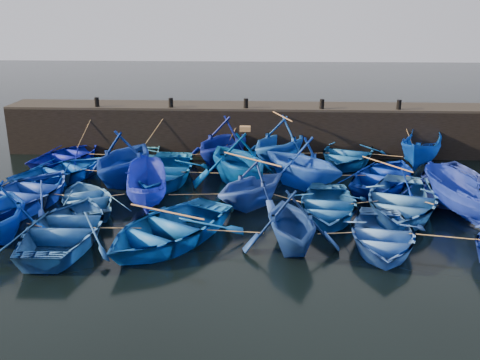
{
  "coord_description": "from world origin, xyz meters",
  "views": [
    {
      "loc": [
        1.06,
        -18.47,
        7.85
      ],
      "look_at": [
        0.0,
        3.2,
        0.7
      ],
      "focal_mm": 40.0,
      "sensor_mm": 36.0,
      "label": 1
    }
  ],
  "objects_px": {
    "wooden_crate": "(245,129)",
    "boat_13": "(27,192)",
    "boat_8": "(162,171)",
    "boat_0": "(70,155)",
    "boat_20": "(0,210)"
  },
  "relations": [
    {
      "from": "wooden_crate",
      "to": "boat_13",
      "type": "bearing_deg",
      "value": -160.92
    },
    {
      "from": "boat_13",
      "to": "wooden_crate",
      "type": "height_order",
      "value": "wooden_crate"
    },
    {
      "from": "boat_0",
      "to": "boat_20",
      "type": "bearing_deg",
      "value": 117.01
    },
    {
      "from": "boat_20",
      "to": "wooden_crate",
      "type": "height_order",
      "value": "wooden_crate"
    },
    {
      "from": "boat_0",
      "to": "wooden_crate",
      "type": "xyz_separation_m",
      "value": [
        9.16,
        -2.96,
        2.16
      ]
    },
    {
      "from": "boat_8",
      "to": "boat_20",
      "type": "xyz_separation_m",
      "value": [
        -4.48,
        -6.27,
        0.44
      ]
    },
    {
      "from": "boat_8",
      "to": "boat_20",
      "type": "distance_m",
      "value": 7.72
    },
    {
      "from": "boat_13",
      "to": "boat_20",
      "type": "distance_m",
      "value": 3.2
    },
    {
      "from": "wooden_crate",
      "to": "boat_8",
      "type": "bearing_deg",
      "value": 178.31
    },
    {
      "from": "boat_0",
      "to": "boat_20",
      "type": "distance_m",
      "value": 9.17
    },
    {
      "from": "boat_20",
      "to": "boat_0",
      "type": "bearing_deg",
      "value": 81.36
    },
    {
      "from": "wooden_crate",
      "to": "boat_20",
      "type": "bearing_deg",
      "value": -143.44
    },
    {
      "from": "boat_0",
      "to": "boat_8",
      "type": "bearing_deg",
      "value": 173.61
    },
    {
      "from": "boat_0",
      "to": "boat_20",
      "type": "height_order",
      "value": "boat_20"
    },
    {
      "from": "boat_8",
      "to": "boat_0",
      "type": "bearing_deg",
      "value": 155.65
    }
  ]
}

